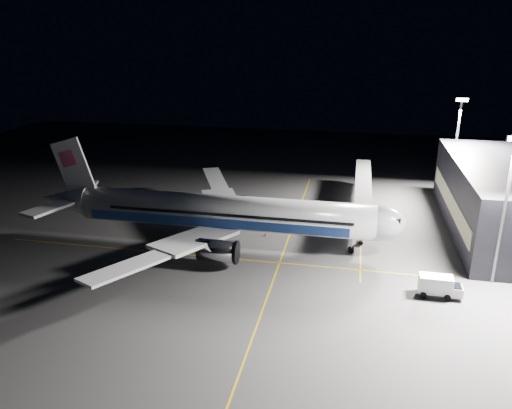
{
  "coord_description": "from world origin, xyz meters",
  "views": [
    {
      "loc": [
        20.18,
        -73.39,
        33.19
      ],
      "look_at": [
        4.61,
        2.71,
        6.0
      ],
      "focal_mm": 35.0,
      "sensor_mm": 36.0,
      "label": 1
    }
  ],
  "objects_px": {
    "service_truck": "(440,286)",
    "safety_cone_c": "(241,213)",
    "floodlight_mast_south": "(506,198)",
    "baggage_tug": "(243,201)",
    "airliner": "(218,212)",
    "jet_bridge": "(363,191)",
    "safety_cone_a": "(216,225)",
    "safety_cone_b": "(265,234)",
    "floodlight_mast_north": "(457,139)"
  },
  "relations": [
    {
      "from": "floodlight_mast_north",
      "to": "safety_cone_b",
      "type": "bearing_deg",
      "value": -140.54
    },
    {
      "from": "airliner",
      "to": "safety_cone_a",
      "type": "relative_size",
      "value": 98.68
    },
    {
      "from": "safety_cone_a",
      "to": "floodlight_mast_north",
      "type": "bearing_deg",
      "value": 30.75
    },
    {
      "from": "safety_cone_a",
      "to": "safety_cone_b",
      "type": "height_order",
      "value": "safety_cone_b"
    },
    {
      "from": "baggage_tug",
      "to": "floodlight_mast_south",
      "type": "bearing_deg",
      "value": -41.75
    },
    {
      "from": "jet_bridge",
      "to": "safety_cone_b",
      "type": "xyz_separation_m",
      "value": [
        -16.0,
        -14.06,
        -4.27
      ]
    },
    {
      "from": "service_truck",
      "to": "baggage_tug",
      "type": "relative_size",
      "value": 1.91
    },
    {
      "from": "baggage_tug",
      "to": "jet_bridge",
      "type": "bearing_deg",
      "value": -12.43
    },
    {
      "from": "floodlight_mast_north",
      "to": "jet_bridge",
      "type": "bearing_deg",
      "value": -142.26
    },
    {
      "from": "service_truck",
      "to": "safety_cone_c",
      "type": "distance_m",
      "value": 40.88
    },
    {
      "from": "airliner",
      "to": "safety_cone_c",
      "type": "height_order",
      "value": "airliner"
    },
    {
      "from": "floodlight_mast_north",
      "to": "safety_cone_c",
      "type": "distance_m",
      "value": 46.17
    },
    {
      "from": "airliner",
      "to": "floodlight_mast_south",
      "type": "xyz_separation_m",
      "value": [
        41.08,
        -6.01,
        7.21
      ]
    },
    {
      "from": "jet_bridge",
      "to": "service_truck",
      "type": "bearing_deg",
      "value": -71.05
    },
    {
      "from": "airliner",
      "to": "floodlight_mast_south",
      "type": "distance_m",
      "value": 42.13
    },
    {
      "from": "safety_cone_a",
      "to": "safety_cone_b",
      "type": "relative_size",
      "value": 0.99
    },
    {
      "from": "jet_bridge",
      "to": "safety_cone_a",
      "type": "xyz_separation_m",
      "value": [
        -25.37,
        -11.88,
        -4.27
      ]
    },
    {
      "from": "jet_bridge",
      "to": "baggage_tug",
      "type": "xyz_separation_m",
      "value": [
        -23.36,
        0.62,
        -3.72
      ]
    },
    {
      "from": "airliner",
      "to": "safety_cone_b",
      "type": "bearing_deg",
      "value": 29.48
    },
    {
      "from": "safety_cone_b",
      "to": "safety_cone_c",
      "type": "height_order",
      "value": "safety_cone_b"
    },
    {
      "from": "floodlight_mast_north",
      "to": "floodlight_mast_south",
      "type": "xyz_separation_m",
      "value": [
        0.0,
        -38.0,
        0.0
      ]
    },
    {
      "from": "jet_bridge",
      "to": "safety_cone_b",
      "type": "height_order",
      "value": "jet_bridge"
    },
    {
      "from": "safety_cone_c",
      "to": "baggage_tug",
      "type": "bearing_deg",
      "value": 99.85
    },
    {
      "from": "jet_bridge",
      "to": "baggage_tug",
      "type": "relative_size",
      "value": 11.79
    },
    {
      "from": "airliner",
      "to": "floodlight_mast_north",
      "type": "distance_m",
      "value": 52.56
    },
    {
      "from": "jet_bridge",
      "to": "floodlight_mast_north",
      "type": "relative_size",
      "value": 1.66
    },
    {
      "from": "floodlight_mast_south",
      "to": "baggage_tug",
      "type": "relative_size",
      "value": 7.09
    },
    {
      "from": "airliner",
      "to": "floodlight_mast_north",
      "type": "relative_size",
      "value": 2.97
    },
    {
      "from": "safety_cone_a",
      "to": "safety_cone_b",
      "type": "bearing_deg",
      "value": -13.08
    },
    {
      "from": "airliner",
      "to": "safety_cone_b",
      "type": "distance_m",
      "value": 9.46
    },
    {
      "from": "floodlight_mast_north",
      "to": "floodlight_mast_south",
      "type": "height_order",
      "value": "same"
    },
    {
      "from": "jet_bridge",
      "to": "safety_cone_a",
      "type": "height_order",
      "value": "jet_bridge"
    },
    {
      "from": "baggage_tug",
      "to": "safety_cone_c",
      "type": "height_order",
      "value": "baggage_tug"
    },
    {
      "from": "safety_cone_a",
      "to": "safety_cone_b",
      "type": "distance_m",
      "value": 9.62
    },
    {
      "from": "floodlight_mast_north",
      "to": "baggage_tug",
      "type": "relative_size",
      "value": 7.09
    },
    {
      "from": "floodlight_mast_north",
      "to": "service_truck",
      "type": "height_order",
      "value": "floodlight_mast_north"
    },
    {
      "from": "jet_bridge",
      "to": "safety_cone_a",
      "type": "bearing_deg",
      "value": -154.91
    },
    {
      "from": "floodlight_mast_north",
      "to": "airliner",
      "type": "bearing_deg",
      "value": -142.09
    },
    {
      "from": "safety_cone_b",
      "to": "safety_cone_c",
      "type": "bearing_deg",
      "value": 124.84
    },
    {
      "from": "floodlight_mast_south",
      "to": "service_truck",
      "type": "relative_size",
      "value": 3.71
    },
    {
      "from": "baggage_tug",
      "to": "safety_cone_a",
      "type": "height_order",
      "value": "baggage_tug"
    },
    {
      "from": "airliner",
      "to": "safety_cone_c",
      "type": "distance_m",
      "value": 14.1
    },
    {
      "from": "floodlight_mast_south",
      "to": "baggage_tug",
      "type": "distance_m",
      "value": 49.52
    },
    {
      "from": "floodlight_mast_south",
      "to": "baggage_tug",
      "type": "height_order",
      "value": "floodlight_mast_south"
    },
    {
      "from": "floodlight_mast_south",
      "to": "safety_cone_c",
      "type": "height_order",
      "value": "floodlight_mast_south"
    },
    {
      "from": "airliner",
      "to": "service_truck",
      "type": "height_order",
      "value": "airliner"
    },
    {
      "from": "service_truck",
      "to": "safety_cone_a",
      "type": "relative_size",
      "value": 8.96
    },
    {
      "from": "service_truck",
      "to": "safety_cone_c",
      "type": "xyz_separation_m",
      "value": [
        -32.56,
        24.7,
        -1.23
      ]
    },
    {
      "from": "floodlight_mast_south",
      "to": "safety_cone_b",
      "type": "bearing_deg",
      "value": 163.59
    },
    {
      "from": "safety_cone_a",
      "to": "baggage_tug",
      "type": "bearing_deg",
      "value": 80.85
    }
  ]
}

